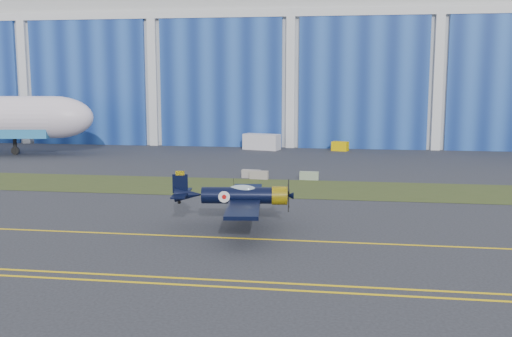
# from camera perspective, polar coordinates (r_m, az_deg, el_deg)

# --- Properties ---
(ground) EXTENTS (260.00, 260.00, 0.00)m
(ground) POSITION_cam_1_polar(r_m,az_deg,el_deg) (45.68, -2.41, -4.97)
(ground) COLOR #2E3139
(ground) RESTS_ON ground
(grass_median) EXTENTS (260.00, 10.00, 0.02)m
(grass_median) POSITION_cam_1_polar(r_m,az_deg,el_deg) (59.19, 0.14, -1.82)
(grass_median) COLOR #475128
(grass_median) RESTS_ON ground
(hangar) EXTENTS (220.00, 45.70, 30.00)m
(hangar) POSITION_cam_1_polar(r_m,az_deg,el_deg) (115.78, 4.35, 10.64)
(hangar) COLOR silver
(hangar) RESTS_ON ground
(taxiway_centreline) EXTENTS (200.00, 0.20, 0.02)m
(taxiway_centreline) POSITION_cam_1_polar(r_m,az_deg,el_deg) (40.93, -3.74, -6.57)
(taxiway_centreline) COLOR yellow
(taxiway_centreline) RESTS_ON ground
(edge_line_near) EXTENTS (80.00, 0.20, 0.02)m
(edge_line_near) POSITION_cam_1_polar(r_m,az_deg,el_deg) (32.12, -7.37, -10.90)
(edge_line_near) COLOR yellow
(edge_line_near) RESTS_ON ground
(edge_line_far) EXTENTS (80.00, 0.20, 0.02)m
(edge_line_far) POSITION_cam_1_polar(r_m,az_deg,el_deg) (33.03, -6.90, -10.34)
(edge_line_far) COLOR yellow
(edge_line_far) RESTS_ON ground
(warbird) EXTENTS (10.97, 12.71, 3.46)m
(warbird) POSITION_cam_1_polar(r_m,az_deg,el_deg) (42.71, -1.78, -2.57)
(warbird) COLOR black
(warbird) RESTS_ON ground
(shipping_container) EXTENTS (5.85, 3.57, 2.37)m
(shipping_container) POSITION_cam_1_polar(r_m,az_deg,el_deg) (90.94, 0.54, 2.56)
(shipping_container) COLOR silver
(shipping_container) RESTS_ON ground
(tug) EXTENTS (2.66, 2.05, 1.37)m
(tug) POSITION_cam_1_polar(r_m,az_deg,el_deg) (90.41, 8.01, 2.12)
(tug) COLOR #EDBE00
(tug) RESTS_ON ground
(barrier_a) EXTENTS (2.06, 0.83, 0.90)m
(barrier_a) POSITION_cam_1_polar(r_m,az_deg,el_deg) (64.89, -0.47, -0.52)
(barrier_a) COLOR #9E9696
(barrier_a) RESTS_ON ground
(barrier_b) EXTENTS (2.04, 0.74, 0.90)m
(barrier_b) POSITION_cam_1_polar(r_m,az_deg,el_deg) (64.13, 0.28, -0.62)
(barrier_b) COLOR gray
(barrier_b) RESTS_ON ground
(barrier_c) EXTENTS (2.03, 0.69, 0.90)m
(barrier_c) POSITION_cam_1_polar(r_m,az_deg,el_deg) (63.84, 5.08, -0.70)
(barrier_c) COLOR gray
(barrier_c) RESTS_ON ground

